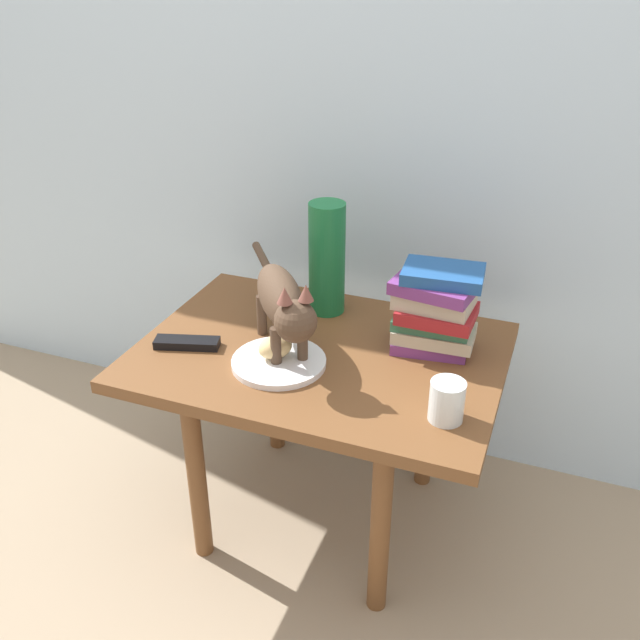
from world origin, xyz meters
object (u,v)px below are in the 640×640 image
(book_stack, at_px, (435,309))
(green_vase, at_px, (327,259))
(bread_roll, at_px, (275,347))
(candle_jar, at_px, (447,403))
(tv_remote, at_px, (187,343))
(cat, at_px, (283,302))
(plate, at_px, (279,362))
(side_table, at_px, (320,374))

(book_stack, xyz_separation_m, green_vase, (-0.30, 0.10, 0.04))
(bread_roll, relative_size, candle_jar, 0.94)
(bread_roll, relative_size, tv_remote, 0.53)
(green_vase, xyz_separation_m, tv_remote, (-0.24, -0.29, -0.13))
(candle_jar, bearing_deg, book_stack, 108.40)
(book_stack, xyz_separation_m, tv_remote, (-0.53, -0.19, -0.09))
(bread_roll, bearing_deg, cat, 86.49)
(plate, bearing_deg, cat, 99.94)
(plate, xyz_separation_m, tv_remote, (-0.23, -0.00, 0.00))
(plate, distance_m, candle_jar, 0.39)
(bread_roll, relative_size, green_vase, 0.28)
(candle_jar, height_order, tv_remote, candle_jar)
(side_table, height_order, tv_remote, tv_remote)
(bread_roll, height_order, cat, cat)
(green_vase, relative_size, tv_remote, 1.90)
(book_stack, relative_size, candle_jar, 2.42)
(cat, bearing_deg, bread_roll, -93.51)
(green_vase, xyz_separation_m, candle_jar, (0.38, -0.35, -0.11))
(book_stack, height_order, candle_jar, book_stack)
(bread_roll, xyz_separation_m, tv_remote, (-0.22, -0.01, -0.03))
(side_table, relative_size, cat, 2.08)
(side_table, height_order, plate, plate)
(plate, height_order, cat, cat)
(bread_roll, distance_m, book_stack, 0.37)
(green_vase, distance_m, tv_remote, 0.40)
(bread_roll, height_order, green_vase, green_vase)
(candle_jar, bearing_deg, tv_remote, 174.39)
(bread_roll, bearing_deg, side_table, 47.79)
(side_table, relative_size, green_vase, 2.91)
(plate, distance_m, bread_roll, 0.03)
(side_table, relative_size, book_stack, 4.04)
(book_stack, relative_size, tv_remote, 1.37)
(book_stack, distance_m, candle_jar, 0.28)
(candle_jar, relative_size, tv_remote, 0.57)
(book_stack, bearing_deg, tv_remote, -160.13)
(plate, height_order, green_vase, green_vase)
(tv_remote, bearing_deg, plate, -15.77)
(green_vase, bearing_deg, side_table, -73.86)
(cat, distance_m, candle_jar, 0.42)
(bread_roll, bearing_deg, book_stack, 29.91)
(green_vase, height_order, tv_remote, green_vase)
(bread_roll, height_order, candle_jar, candle_jar)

